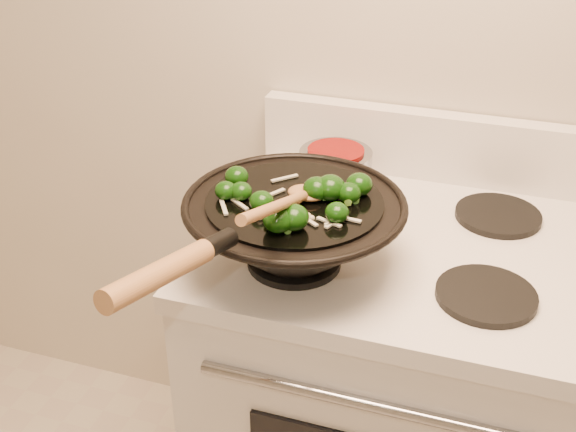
% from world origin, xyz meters
% --- Properties ---
extents(stove, '(0.78, 0.67, 1.08)m').
position_xyz_m(stove, '(-0.25, 1.17, 0.47)').
color(stove, white).
rests_on(stove, ground).
extents(wok, '(0.42, 0.68, 0.22)m').
position_xyz_m(wok, '(-0.43, 1.01, 1.00)').
color(wok, black).
rests_on(wok, stove).
extents(stirfry, '(0.28, 0.23, 0.05)m').
position_xyz_m(stirfry, '(-0.41, 1.00, 1.08)').
color(stirfry, black).
rests_on(stirfry, wok).
extents(wooden_spoon, '(0.08, 0.33, 0.12)m').
position_xyz_m(wooden_spoon, '(-0.41, 0.95, 1.10)').
color(wooden_spoon, '#9D6A3D').
rests_on(wooden_spoon, wok).
extents(saucepan, '(0.16, 0.26, 0.10)m').
position_xyz_m(saucepan, '(-0.43, 1.32, 0.98)').
color(saucepan, gray).
rests_on(saucepan, stove).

